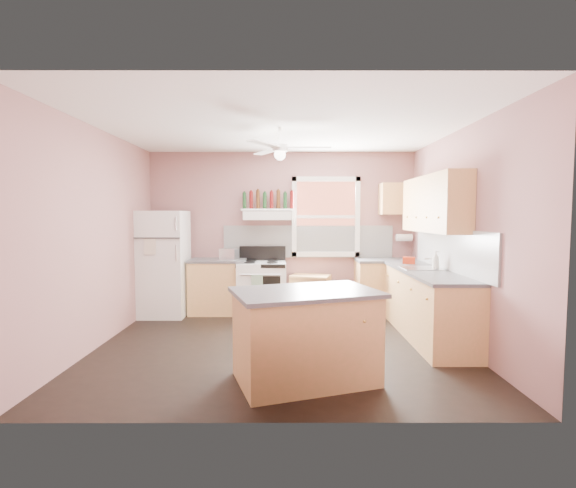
{
  "coord_description": "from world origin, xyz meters",
  "views": [
    {
      "loc": [
        0.09,
        -5.17,
        1.63
      ],
      "look_at": [
        0.1,
        0.3,
        1.25
      ],
      "focal_mm": 26.0,
      "sensor_mm": 36.0,
      "label": 1
    }
  ],
  "objects_px": {
    "toaster": "(229,254)",
    "island": "(305,338)",
    "refrigerator": "(164,264)",
    "stove": "(262,288)",
    "cart": "(311,294)"
  },
  "relations": [
    {
      "from": "toaster",
      "to": "island",
      "type": "distance_m",
      "value": 3.07
    },
    {
      "from": "refrigerator",
      "to": "island",
      "type": "distance_m",
      "value": 3.47
    },
    {
      "from": "stove",
      "to": "cart",
      "type": "distance_m",
      "value": 0.83
    },
    {
      "from": "refrigerator",
      "to": "cart",
      "type": "bearing_deg",
      "value": 5.59
    },
    {
      "from": "refrigerator",
      "to": "cart",
      "type": "distance_m",
      "value": 2.45
    },
    {
      "from": "toaster",
      "to": "island",
      "type": "relative_size",
      "value": 0.22
    },
    {
      "from": "refrigerator",
      "to": "toaster",
      "type": "relative_size",
      "value": 6.06
    },
    {
      "from": "refrigerator",
      "to": "toaster",
      "type": "bearing_deg",
      "value": 6.48
    },
    {
      "from": "toaster",
      "to": "stove",
      "type": "distance_m",
      "value": 0.78
    },
    {
      "from": "refrigerator",
      "to": "island",
      "type": "height_order",
      "value": "refrigerator"
    },
    {
      "from": "refrigerator",
      "to": "stove",
      "type": "bearing_deg",
      "value": 4.0
    },
    {
      "from": "stove",
      "to": "cart",
      "type": "bearing_deg",
      "value": 6.24
    },
    {
      "from": "cart",
      "to": "island",
      "type": "distance_m",
      "value": 2.92
    },
    {
      "from": "island",
      "to": "stove",
      "type": "bearing_deg",
      "value": 84.03
    },
    {
      "from": "stove",
      "to": "toaster",
      "type": "bearing_deg",
      "value": 176.79
    }
  ]
}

